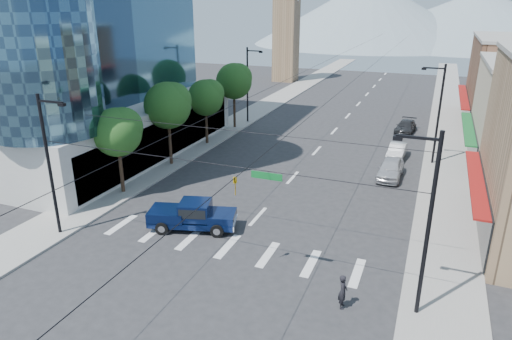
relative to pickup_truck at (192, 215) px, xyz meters
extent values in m
plane|color=#28282B|center=(3.30, -2.77, -1.00)|extent=(160.00, 160.00, 0.00)
cube|color=gray|center=(-8.70, 37.23, -0.92)|extent=(4.00, 120.00, 0.15)
cube|color=gray|center=(15.30, 37.23, -0.92)|extent=(4.00, 120.00, 0.15)
cube|color=#B7B7B2|center=(-23.20, 11.23, 1.50)|extent=(29.00, 26.00, 5.00)
cube|color=#8C6B4C|center=(-13.20, 59.23, 8.00)|extent=(4.00, 4.00, 18.00)
cone|color=gray|center=(-11.70, 147.23, 10.00)|extent=(80.00, 80.00, 22.00)
cone|color=gray|center=(23.30, 157.23, 8.00)|extent=(90.00, 90.00, 18.00)
cylinder|color=black|center=(-7.90, 3.23, 1.28)|extent=(0.28, 0.28, 4.55)
sphere|color=#214818|center=(-7.90, 3.23, 3.88)|extent=(3.64, 3.64, 3.64)
sphere|color=#214818|center=(-7.50, 3.53, 4.28)|extent=(2.86, 2.86, 2.86)
cylinder|color=black|center=(-7.90, 10.23, 1.56)|extent=(0.28, 0.28, 5.11)
sphere|color=#214818|center=(-7.90, 10.23, 4.48)|extent=(4.09, 4.09, 4.09)
sphere|color=#214818|center=(-7.50, 10.53, 4.88)|extent=(3.21, 3.21, 3.21)
cylinder|color=black|center=(-7.90, 17.23, 1.28)|extent=(0.28, 0.28, 4.55)
sphere|color=#214818|center=(-7.90, 17.23, 3.88)|extent=(3.64, 3.64, 3.64)
sphere|color=#214818|center=(-7.50, 17.53, 4.28)|extent=(2.86, 2.86, 2.86)
cylinder|color=black|center=(-7.90, 24.23, 1.56)|extent=(0.28, 0.28, 5.11)
sphere|color=#214818|center=(-7.90, 24.23, 4.48)|extent=(4.09, 4.09, 4.09)
sphere|color=#214818|center=(-7.50, 24.53, 4.88)|extent=(3.21, 3.21, 3.21)
cylinder|color=black|center=(-7.50, -3.77, 3.50)|extent=(0.20, 0.20, 9.00)
cylinder|color=black|center=(14.10, -3.77, 3.50)|extent=(0.20, 0.20, 9.00)
cylinder|color=black|center=(3.30, -3.77, 5.20)|extent=(21.60, 0.04, 0.04)
imported|color=gold|center=(4.80, -3.77, 4.15)|extent=(0.16, 0.20, 1.00)
cube|color=#0C6626|center=(6.50, -3.77, 4.95)|extent=(1.60, 0.06, 0.35)
cylinder|color=black|center=(-7.50, 27.23, 3.50)|extent=(0.20, 0.20, 9.00)
cube|color=black|center=(-6.60, 27.23, 7.60)|extent=(1.80, 0.12, 0.12)
cube|color=black|center=(-5.80, 27.23, 7.50)|extent=(0.40, 0.25, 0.18)
cylinder|color=black|center=(14.10, 19.23, 3.50)|extent=(0.20, 0.20, 9.00)
cube|color=black|center=(13.20, 19.23, 7.60)|extent=(1.80, 0.12, 0.12)
cube|color=black|center=(12.40, 19.23, 7.50)|extent=(0.40, 0.25, 0.18)
cube|color=#071234|center=(0.02, 0.01, -0.44)|extent=(5.90, 3.48, 0.35)
cube|color=#071234|center=(1.91, 0.55, -0.04)|extent=(2.08, 2.29, 0.56)
cube|color=#071234|center=(0.22, 0.06, 0.36)|extent=(2.36, 2.33, 1.11)
cube|color=black|center=(0.22, 0.06, 0.46)|extent=(2.18, 2.30, 0.61)
cube|color=#071234|center=(-1.53, -0.44, 0.01)|extent=(2.79, 2.58, 0.66)
cube|color=silver|center=(2.69, 0.77, -0.44)|extent=(0.65, 1.88, 0.35)
cube|color=silver|center=(-2.65, -0.76, -0.44)|extent=(0.65, 1.88, 0.30)
cylinder|color=black|center=(1.99, -0.43, -0.58)|extent=(0.90, 0.53, 0.85)
cylinder|color=black|center=(1.45, 1.42, -0.58)|extent=(0.90, 0.53, 0.85)
cylinder|color=black|center=(-1.41, -1.40, -0.58)|extent=(0.90, 0.53, 0.85)
cylinder|color=black|center=(-1.94, 0.44, -0.58)|extent=(0.90, 0.53, 0.85)
imported|color=black|center=(10.72, -4.51, -0.12)|extent=(0.55, 0.72, 1.76)
imported|color=silver|center=(10.90, 14.26, -0.19)|extent=(2.04, 4.79, 1.61)
imported|color=silver|center=(10.90, 19.86, -0.31)|extent=(1.67, 4.24, 1.37)
imported|color=#2A2A2C|center=(10.90, 29.56, -0.32)|extent=(2.32, 4.82, 1.35)
camera|label=1|loc=(13.68, -23.20, 12.88)|focal=32.00mm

